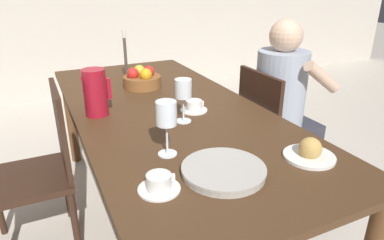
% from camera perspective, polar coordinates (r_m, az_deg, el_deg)
% --- Properties ---
extents(ground_plane, '(20.00, 20.00, 0.00)m').
position_cam_1_polar(ground_plane, '(2.20, -3.71, -16.05)').
color(ground_plane, beige).
extents(dining_table, '(0.94, 2.13, 0.73)m').
position_cam_1_polar(dining_table, '(1.86, -4.20, -0.34)').
color(dining_table, '#472D19').
rests_on(dining_table, ground_plane).
extents(chair_person_side, '(0.42, 0.42, 0.88)m').
position_cam_1_polar(chair_person_side, '(2.17, 13.28, -2.62)').
color(chair_person_side, '#331E14').
rests_on(chair_person_side, ground_plane).
extents(chair_opposite, '(0.42, 0.42, 0.88)m').
position_cam_1_polar(chair_opposite, '(1.94, -23.88, -7.31)').
color(chair_opposite, '#331E14').
rests_on(chair_opposite, ground_plane).
extents(person_seated, '(0.39, 0.41, 1.16)m').
position_cam_1_polar(person_seated, '(2.16, 15.10, 3.35)').
color(person_seated, '#33333D').
rests_on(person_seated, ground_plane).
extents(red_pitcher, '(0.14, 0.12, 0.24)m').
position_cam_1_polar(red_pitcher, '(1.76, -15.83, 4.48)').
color(red_pitcher, '#A31423').
rests_on(red_pitcher, dining_table).
extents(wine_glass_water, '(0.08, 0.08, 0.21)m').
position_cam_1_polar(wine_glass_water, '(1.60, -1.48, 4.96)').
color(wine_glass_water, white).
rests_on(wine_glass_water, dining_table).
extents(wine_glass_juice, '(0.08, 0.08, 0.22)m').
position_cam_1_polar(wine_glass_juice, '(1.29, -4.30, 0.63)').
color(wine_glass_juice, white).
rests_on(wine_glass_juice, dining_table).
extents(teacup_near_person, '(0.14, 0.14, 0.06)m').
position_cam_1_polar(teacup_near_person, '(1.13, -5.52, -10.51)').
color(teacup_near_person, white).
rests_on(teacup_near_person, dining_table).
extents(teacup_across, '(0.14, 0.14, 0.06)m').
position_cam_1_polar(teacup_across, '(1.78, 0.33, 2.28)').
color(teacup_across, white).
rests_on(teacup_across, dining_table).
extents(serving_tray, '(0.30, 0.30, 0.03)m').
position_cam_1_polar(serving_tray, '(1.22, 5.28, -8.40)').
color(serving_tray, '#B7B2A8').
rests_on(serving_tray, dining_table).
extents(bread_plate, '(0.20, 0.20, 0.09)m').
position_cam_1_polar(bread_plate, '(1.39, 19.04, -5.03)').
color(bread_plate, white).
rests_on(bread_plate, dining_table).
extents(fruit_bowl, '(0.23, 0.23, 0.13)m').
position_cam_1_polar(fruit_bowl, '(2.19, -8.38, 6.77)').
color(fruit_bowl, brown).
rests_on(fruit_bowl, dining_table).
extents(candlestick_tall, '(0.06, 0.06, 0.34)m').
position_cam_1_polar(candlestick_tall, '(2.33, -10.97, 9.56)').
color(candlestick_tall, '#4C4238').
rests_on(candlestick_tall, dining_table).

